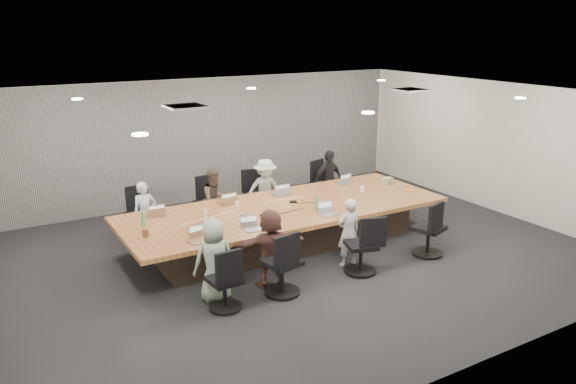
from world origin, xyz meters
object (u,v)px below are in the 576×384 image
laptop_5 (254,230)px  bottle_green_left (143,218)px  chair_2 (258,198)px  laptop_4 (200,241)px  chair_0 (141,218)px  laptop_0 (154,214)px  conference_table (285,224)px  person_2 (265,191)px  person_1 (215,200)px  chair_5 (282,267)px  chair_6 (361,250)px  laptop_3 (343,182)px  stapler (322,207)px  snack_packet (409,190)px  person_5 (271,248)px  laptop_6 (330,215)px  bottle_green_right (316,202)px  chair_1 (209,206)px  chair_7 (429,233)px  person_4 (214,260)px  chair_3 (319,188)px  chair_4 (225,285)px  canvas_bag (388,181)px  person_6 (349,232)px  person_3 (328,180)px  laptop_2 (278,193)px  person_0 (145,213)px  bottle_clear (206,215)px  mug_brown (145,233)px  laptop_1 (227,202)px

laptop_5 → bottle_green_left: bearing=155.6°
chair_2 → laptop_4: 3.41m
chair_0 → laptop_0: bearing=85.3°
conference_table → person_2: 1.41m
laptop_4 → person_1: bearing=49.5°
chair_5 → chair_6: 1.49m
laptop_3 → stapler: stapler is taller
conference_table → snack_packet: size_ratio=35.31×
person_5 → bottle_green_left: (-1.48, 1.69, 0.23)m
chair_5 → laptop_6: size_ratio=3.04×
conference_table → chair_5: bearing=-121.5°
bottle_green_left → bottle_green_right: bearing=-13.8°
conference_table → person_2: (0.31, 1.35, 0.26)m
person_2 → laptop_3: 1.66m
chair_6 → chair_1: bearing=127.9°
laptop_5 → bottle_green_right: bottle_green_right is taller
person_2 → stapler: (0.22, -1.78, 0.11)m
conference_table → chair_7: size_ratio=7.11×
chair_7 → laptop_6: 1.78m
person_4 → bottle_green_right: size_ratio=5.21×
chair_3 → chair_7: (0.07, -3.40, 0.03)m
person_4 → stapler: person_4 is taller
chair_4 → person_2: 3.83m
conference_table → laptop_0: size_ratio=19.47×
bottle_green_left → chair_0: bearing=77.0°
person_4 → canvas_bag: person_4 is taller
conference_table → person_6: (0.45, -1.35, 0.19)m
laptop_6 → person_1: bearing=126.0°
chair_0 → chair_7: chair_7 is taller
person_3 → canvas_bag: size_ratio=5.79×
laptop_4 → laptop_6: (2.44, 0.00, 0.00)m
laptop_0 → laptop_5: 1.98m
chair_4 → chair_5: (0.95, 0.00, 0.05)m
chair_2 → laptop_5: chair_2 is taller
laptop_2 → laptop_5: bearing=49.4°
person_0 → person_3: (4.09, 0.00, 0.07)m
bottle_clear → chair_2: bearing=42.1°
chair_3 → stapler: bearing=39.5°
stapler → chair_5: bearing=-130.5°
chair_6 → snack_packet: (2.20, 1.31, 0.35)m
laptop_0 → person_2: size_ratio=0.23×
chair_6 → laptop_6: 0.96m
chair_6 → person_1: person_1 is taller
chair_7 → bottle_green_right: bearing=120.8°
chair_6 → laptop_2: (-0.14, 2.50, 0.34)m
person_1 → mug_brown: (-1.84, -1.53, 0.17)m
laptop_2 → laptop_4: (-2.29, -1.60, 0.00)m
chair_4 → person_4: size_ratio=0.60×
person_5 → laptop_3: bearing=-130.3°
person_1 → laptop_1: (0.00, -0.55, 0.12)m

